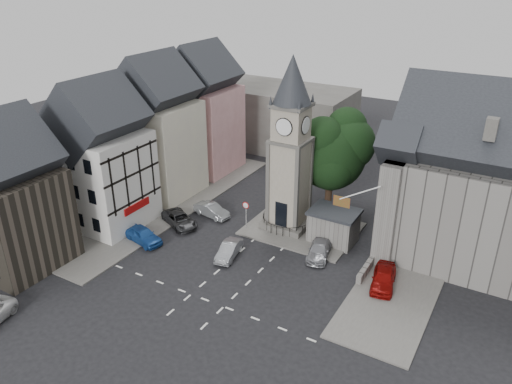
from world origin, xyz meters
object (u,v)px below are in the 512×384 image
Objects in this scene: car_east_red at (384,278)px; pedestrian at (404,258)px; stone_shelter at (334,226)px; car_west_blue at (143,235)px; clock_tower at (290,146)px.

pedestrian reaches higher than car_east_red.
stone_shelter is 7.61m from car_east_red.
stone_shelter reaches higher than car_west_blue.
car_west_blue is 0.97× the size of car_east_red.
clock_tower is 14.06m from car_east_red.
car_east_red is 3.75m from pedestrian.
car_west_blue is 2.81× the size of pedestrian.
stone_shelter is at bearing -5.84° from clock_tower.
clock_tower is 3.86× the size of car_west_blue.
pedestrian is (21.51, 8.04, 0.03)m from car_west_blue.
car_east_red is at bearing 55.90° from pedestrian.
stone_shelter is 1.02× the size of car_west_blue.
pedestrian is at bearing 69.75° from car_east_red.
clock_tower is at bearing -34.97° from car_west_blue.
car_west_blue is (-10.01, -9.33, -7.40)m from clock_tower.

